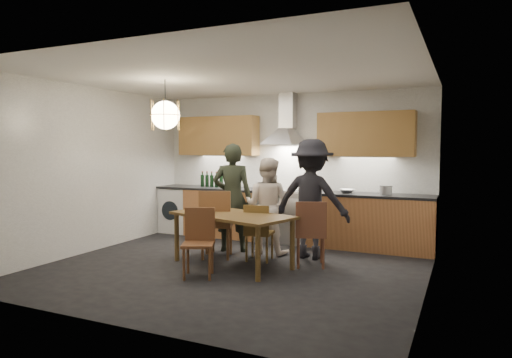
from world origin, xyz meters
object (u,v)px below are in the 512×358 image
at_px(dining_table, 232,220).
at_px(stock_pot, 386,190).
at_px(chair_back_left, 216,220).
at_px(person_mid, 267,206).
at_px(chair_front, 199,237).
at_px(person_right, 312,199).
at_px(person_left, 232,198).
at_px(wine_bottles, 212,179).
at_px(mixing_bowl, 347,191).

height_order(dining_table, stock_pot, stock_pot).
bearing_deg(chair_back_left, person_mid, -151.37).
bearing_deg(chair_front, person_right, 31.72).
xyz_separation_m(person_right, stock_pot, (0.93, 0.91, 0.08)).
height_order(chair_back_left, person_left, person_left).
bearing_deg(wine_bottles, dining_table, -52.80).
xyz_separation_m(person_right, mixing_bowl, (0.31, 0.93, 0.05)).
height_order(dining_table, person_right, person_right).
xyz_separation_m(chair_front, stock_pot, (1.95, 2.42, 0.47)).
relative_size(chair_front, wine_bottles, 1.81).
height_order(chair_front, stock_pot, stock_pot).
xyz_separation_m(mixing_bowl, stock_pot, (0.63, -0.02, 0.04)).
bearing_deg(person_left, stock_pot, -174.95).
bearing_deg(person_left, person_mid, 170.31).
bearing_deg(wine_bottles, person_mid, -32.22).
bearing_deg(mixing_bowl, chair_back_left, -134.63).
bearing_deg(person_left, wine_bottles, -66.60).
bearing_deg(stock_pot, chair_back_left, -144.51).
xyz_separation_m(person_left, person_right, (1.27, 0.10, 0.03)).
distance_m(person_left, wine_bottles, 1.49).
xyz_separation_m(dining_table, wine_bottles, (-1.41, 1.86, 0.40)).
xyz_separation_m(dining_table, mixing_bowl, (1.17, 1.81, 0.29)).
bearing_deg(person_right, mixing_bowl, -107.12).
relative_size(person_left, wine_bottles, 3.56).
bearing_deg(person_mid, wine_bottles, -33.90).
relative_size(person_right, wine_bottles, 3.69).
relative_size(chair_back_left, person_left, 0.60).
height_order(dining_table, chair_front, chair_front).
bearing_deg(mixing_bowl, dining_table, -122.95).
relative_size(mixing_bowl, stock_pot, 1.32).
bearing_deg(person_left, mixing_bowl, -166.34).
distance_m(chair_back_left, mixing_bowl, 2.25).
xyz_separation_m(chair_front, person_mid, (0.30, 1.50, 0.25)).
height_order(person_right, stock_pot, person_right).
xyz_separation_m(person_mid, stock_pot, (1.65, 0.91, 0.23)).
height_order(person_mid, stock_pot, person_mid).
xyz_separation_m(person_left, person_mid, (0.55, 0.10, -0.11)).
relative_size(dining_table, stock_pot, 9.59).
xyz_separation_m(dining_table, person_mid, (0.15, 0.87, 0.10)).
relative_size(dining_table, person_mid, 1.27).
distance_m(chair_front, person_left, 1.47).
bearing_deg(person_right, stock_pot, -134.66).
xyz_separation_m(person_mid, wine_bottles, (-1.56, 0.98, 0.30)).
bearing_deg(chair_front, wine_bottles, 92.65).
distance_m(person_mid, wine_bottles, 1.87).
relative_size(person_right, stock_pot, 9.00).
distance_m(chair_back_left, chair_front, 0.89).
distance_m(person_right, stock_pot, 1.30).
bearing_deg(stock_pot, person_left, -155.36).
height_order(dining_table, chair_back_left, chair_back_left).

